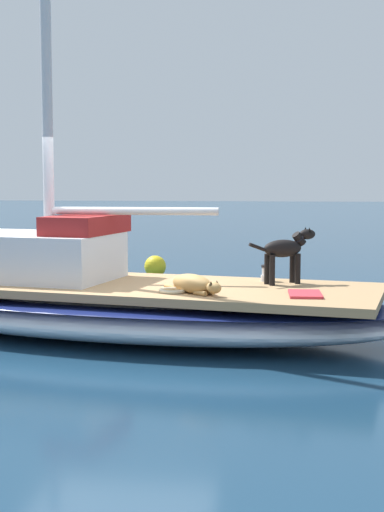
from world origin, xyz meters
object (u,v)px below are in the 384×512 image
mooring_buoy (155,266)px  dog_black (286,250)px  dog_tan (194,284)px  deck_towel (305,294)px  sailboat_main (114,308)px  coiled_rope (173,291)px  deck_winch (267,274)px

mooring_buoy → dog_black: bearing=-154.2°
dog_tan → deck_towel: dog_tan is taller
sailboat_main → mooring_buoy: (5.54, 0.44, -0.12)m
dog_tan → coiled_rope: bearing=82.0°
coiled_rope → dog_black: bearing=-55.4°
deck_towel → dog_black: bearing=13.4°
coiled_rope → dog_tan: bearing=-98.0°
sailboat_main → dog_black: dog_black is taller
dog_tan → deck_winch: (1.14, -0.80, -0.01)m
dog_black → deck_winch: dog_black is taller
dog_black → mooring_buoy: 6.05m
dog_black → mooring_buoy: dog_black is taller
sailboat_main → deck_winch: deck_winch is taller
sailboat_main → deck_towel: 2.53m
deck_towel → mooring_buoy: deck_towel is taller
sailboat_main → dog_tan: dog_tan is taller
dog_tan → dog_black: (0.92, -1.04, 0.32)m
dog_black → dog_tan: bearing=131.6°
sailboat_main → dog_black: 2.29m
sailboat_main → dog_black: (0.15, -2.16, 0.75)m
mooring_buoy → coiled_rope: bearing=-168.2°
sailboat_main → coiled_rope: size_ratio=23.39×
sailboat_main → deck_towel: (-0.77, -2.38, 0.34)m
dog_black → mooring_buoy: bearing=25.8°
deck_winch → deck_towel: 1.23m
deck_winch → coiled_rope: bearing=136.3°
dog_black → deck_towel: size_ratio=1.52×
sailboat_main → coiled_rope: bearing=-130.4°
deck_towel → deck_winch: bearing=21.9°
deck_winch → mooring_buoy: deck_winch is taller
dog_tan → dog_black: 1.43m
mooring_buoy → deck_towel: bearing=-155.9°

